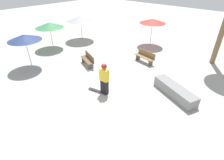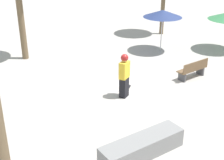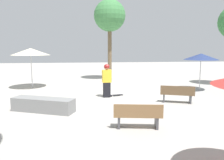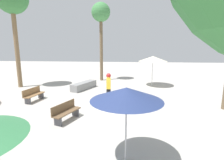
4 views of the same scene
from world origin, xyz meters
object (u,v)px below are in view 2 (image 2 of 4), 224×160
object	(u,v)px
skateboard	(126,89)
concrete_ledge	(142,147)
shade_umbrella_navy	(163,14)
skater_main	(124,74)
bench_far	(193,69)

from	to	relation	value
skateboard	concrete_ledge	bearing A→B (deg)	-157.13
shade_umbrella_navy	concrete_ledge	bearing A→B (deg)	111.84
skater_main	shade_umbrella_navy	xyz separation A→B (m)	(1.20, -6.01, 1.15)
skater_main	skateboard	xyz separation A→B (m)	(0.22, -0.56, -0.92)
concrete_ledge	bench_far	size ratio (longest dim) A/B	1.66
skater_main	bench_far	size ratio (longest dim) A/B	1.09
skateboard	bench_far	distance (m)	3.33
skater_main	concrete_ledge	world-z (taller)	skater_main
shade_umbrella_navy	skater_main	bearing A→B (deg)	101.27
skater_main	concrete_ledge	xyz separation A→B (m)	(-2.38, 2.93, -0.69)
skateboard	concrete_ledge	distance (m)	4.36
skateboard	shade_umbrella_navy	xyz separation A→B (m)	(0.98, -5.45, 2.07)
skateboard	concrete_ledge	world-z (taller)	concrete_ledge
skater_main	skateboard	world-z (taller)	skater_main
bench_far	concrete_ledge	bearing A→B (deg)	-152.69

